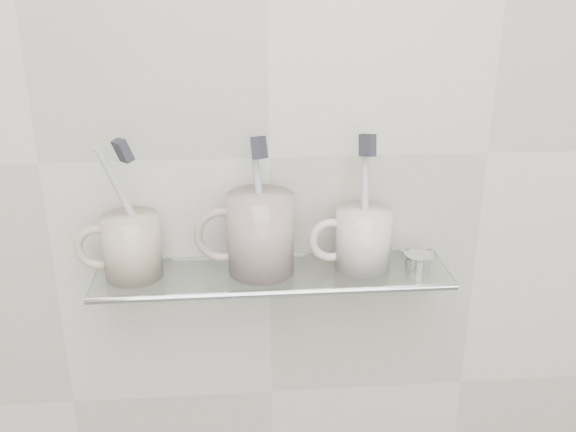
{
  "coord_description": "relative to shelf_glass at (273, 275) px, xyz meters",
  "views": [
    {
      "loc": [
        -0.05,
        0.22,
        1.51
      ],
      "look_at": [
        0.02,
        1.04,
        1.18
      ],
      "focal_mm": 40.0,
      "sensor_mm": 36.0,
      "label": 1
    }
  ],
  "objects": [
    {
      "name": "mug_right",
      "position": [
        0.13,
        0.0,
        0.05
      ],
      "size": [
        0.09,
        0.09,
        0.09
      ],
      "primitive_type": "cylinder",
      "rotation": [
        0.0,
        0.0,
        0.19
      ],
      "color": "silver",
      "rests_on": "shelf_glass"
    },
    {
      "name": "chrome_cap",
      "position": [
        0.21,
        0.0,
        0.01
      ],
      "size": [
        0.04,
        0.04,
        0.02
      ],
      "primitive_type": "cylinder",
      "color": "silver",
      "rests_on": "shelf_glass"
    },
    {
      "name": "bristles_center",
      "position": [
        -0.02,
        0.0,
        0.19
      ],
      "size": [
        0.02,
        0.03,
        0.04
      ],
      "primitive_type": "cube",
      "rotation": [
        -0.19,
        -0.2,
        -0.51
      ],
      "color": "#2A2B35",
      "rests_on": "toothbrush_center"
    },
    {
      "name": "mug_right_handle",
      "position": [
        0.08,
        0.0,
        0.05
      ],
      "size": [
        0.07,
        0.01,
        0.07
      ],
      "primitive_type": "torus",
      "rotation": [
        1.57,
        0.0,
        0.0
      ],
      "color": "silver",
      "rests_on": "mug_right"
    },
    {
      "name": "bristles_left",
      "position": [
        -0.19,
        0.0,
        0.19
      ],
      "size": [
        0.03,
        0.03,
        0.03
      ],
      "primitive_type": "cube",
      "rotation": [
        -0.08,
        -0.35,
        0.68
      ],
      "color": "#2A2B35",
      "rests_on": "toothbrush_left"
    },
    {
      "name": "mug_center_handle",
      "position": [
        -0.07,
        0.0,
        0.06
      ],
      "size": [
        0.08,
        0.01,
        0.08
      ],
      "primitive_type": "torus",
      "rotation": [
        1.57,
        0.0,
        0.0
      ],
      "color": "white",
      "rests_on": "mug_center"
    },
    {
      "name": "shelf_rail",
      "position": [
        0.0,
        -0.06,
        0.0
      ],
      "size": [
        0.5,
        0.01,
        0.01
      ],
      "primitive_type": "cylinder",
      "rotation": [
        0.0,
        1.57,
        0.0
      ],
      "color": "silver",
      "rests_on": "shelf_glass"
    },
    {
      "name": "bracket_right",
      "position": [
        0.21,
        0.05,
        -0.01
      ],
      "size": [
        0.02,
        0.03,
        0.02
      ],
      "primitive_type": "cylinder",
      "rotation": [
        1.57,
        0.0,
        0.0
      ],
      "color": "silver",
      "rests_on": "wall_back"
    },
    {
      "name": "mug_left",
      "position": [
        -0.19,
        0.0,
        0.05
      ],
      "size": [
        0.1,
        0.1,
        0.09
      ],
      "primitive_type": "cylinder",
      "rotation": [
        0.0,
        0.0,
        -0.33
      ],
      "color": "beige",
      "rests_on": "shelf_glass"
    },
    {
      "name": "toothbrush_center",
      "position": [
        -0.02,
        0.0,
        0.1
      ],
      "size": [
        0.03,
        0.06,
        0.19
      ],
      "primitive_type": "cylinder",
      "rotation": [
        -0.19,
        -0.2,
        -0.51
      ],
      "color": "#8D97A9",
      "rests_on": "mug_center"
    },
    {
      "name": "bristles_right",
      "position": [
        0.13,
        0.0,
        0.19
      ],
      "size": [
        0.02,
        0.03,
        0.03
      ],
      "primitive_type": "cube",
      "rotation": [
        -0.18,
        0.12,
        0.58
      ],
      "color": "#2A2B35",
      "rests_on": "toothbrush_right"
    },
    {
      "name": "toothbrush_right",
      "position": [
        0.13,
        0.0,
        0.1
      ],
      "size": [
        0.01,
        0.05,
        0.19
      ],
      "primitive_type": "cylinder",
      "rotation": [
        -0.18,
        0.12,
        0.58
      ],
      "color": "beige",
      "rests_on": "mug_right"
    },
    {
      "name": "bracket_left",
      "position": [
        -0.21,
        0.05,
        -0.01
      ],
      "size": [
        0.02,
        0.03,
        0.02
      ],
      "primitive_type": "cylinder",
      "rotation": [
        1.57,
        0.0,
        0.0
      ],
      "color": "silver",
      "rests_on": "wall_back"
    },
    {
      "name": "wall_back",
      "position": [
        0.0,
        0.06,
        0.15
      ],
      "size": [
        2.5,
        0.0,
        2.5
      ],
      "primitive_type": "plane",
      "rotation": [
        1.57,
        0.0,
        0.0
      ],
      "color": "beige",
      "rests_on": "ground"
    },
    {
      "name": "mug_center",
      "position": [
        -0.02,
        0.0,
        0.06
      ],
      "size": [
        0.11,
        0.11,
        0.11
      ],
      "primitive_type": "cylinder",
      "rotation": [
        0.0,
        0.0,
        0.19
      ],
      "color": "white",
      "rests_on": "shelf_glass"
    },
    {
      "name": "shelf_glass",
      "position": [
        0.0,
        0.0,
        0.0
      ],
      "size": [
        0.5,
        0.12,
        0.01
      ],
      "primitive_type": "cube",
      "color": "silver",
      "rests_on": "wall_back"
    },
    {
      "name": "mug_left_handle",
      "position": [
        -0.24,
        0.0,
        0.05
      ],
      "size": [
        0.07,
        0.01,
        0.07
      ],
      "primitive_type": "torus",
      "rotation": [
        1.57,
        0.0,
        0.0
      ],
      "color": "beige",
      "rests_on": "mug_left"
    },
    {
      "name": "toothbrush_left",
      "position": [
        -0.19,
        0.0,
        0.1
      ],
      "size": [
        0.07,
        0.04,
        0.18
      ],
      "primitive_type": "cylinder",
      "rotation": [
        -0.08,
        -0.35,
        0.68
      ],
      "color": "#B6B6B8",
      "rests_on": "mug_left"
    }
  ]
}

